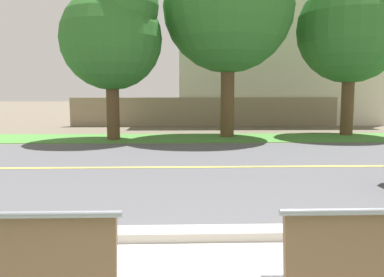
{
  "coord_description": "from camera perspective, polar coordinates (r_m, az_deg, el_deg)",
  "views": [
    {
      "loc": [
        -0.11,
        -1.78,
        1.59
      ],
      "look_at": [
        0.06,
        3.34,
        1.0
      ],
      "focal_mm": 36.36,
      "sensor_mm": 36.0,
      "label": 1
    }
  ],
  "objects": [
    {
      "name": "ground_plane",
      "position": [
        9.9,
        -1.2,
        -2.64
      ],
      "size": [
        140.0,
        140.0,
        0.0
      ],
      "primitive_type": "plane",
      "color": "#665B4C"
    },
    {
      "name": "curb_edge",
      "position": [
        4.4,
        -0.32,
        -13.83
      ],
      "size": [
        44.0,
        0.3,
        0.11
      ],
      "primitive_type": "cube",
      "color": "#ADA89E",
      "rests_on": "ground_plane"
    },
    {
      "name": "street_asphalt",
      "position": [
        8.43,
        -1.08,
        -4.26
      ],
      "size": [
        52.0,
        8.0,
        0.01
      ],
      "primitive_type": "cube",
      "color": "#515156",
      "rests_on": "ground_plane"
    },
    {
      "name": "road_centre_line",
      "position": [
        8.43,
        -1.08,
        -4.22
      ],
      "size": [
        48.0,
        0.14,
        0.01
      ],
      "primitive_type": "cube",
      "color": "#E0CC4C",
      "rests_on": "ground_plane"
    },
    {
      "name": "far_verge_grass",
      "position": [
        13.94,
        -1.4,
        0.09
      ],
      "size": [
        48.0,
        2.8,
        0.02
      ],
      "primitive_type": "cube",
      "color": "#478438",
      "rests_on": "ground_plane"
    },
    {
      "name": "shade_tree_far_left",
      "position": [
        13.71,
        -11.37,
        15.16
      ],
      "size": [
        3.42,
        3.42,
        5.64
      ],
      "color": "brown",
      "rests_on": "ground_plane"
    },
    {
      "name": "shade_tree_centre",
      "position": [
        16.23,
        22.84,
        15.55
      ],
      "size": [
        3.97,
        3.97,
        6.55
      ],
      "color": "brown",
      "rests_on": "ground_plane"
    },
    {
      "name": "garden_wall",
      "position": [
        19.08,
        1.86,
        3.93
      ],
      "size": [
        13.0,
        0.36,
        1.4
      ],
      "primitive_type": "cube",
      "color": "gray",
      "rests_on": "ground_plane"
    },
    {
      "name": "house_across_street",
      "position": [
        22.91,
        11.32,
        11.98
      ],
      "size": [
        11.08,
        6.91,
        7.48
      ],
      "color": "beige",
      "rests_on": "ground_plane"
    }
  ]
}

